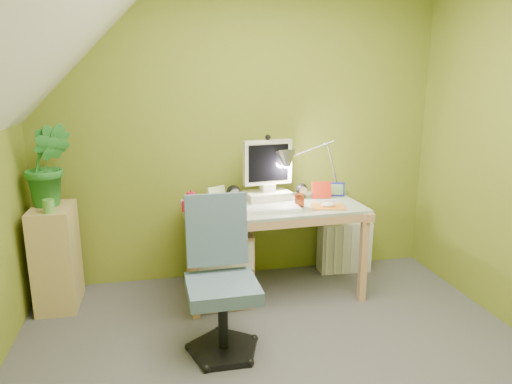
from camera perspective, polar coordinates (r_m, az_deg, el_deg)
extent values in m
cube|color=olive|center=(3.77, -1.90, 7.34)|extent=(3.20, 0.01, 2.40)
cube|color=white|center=(2.12, -22.59, 18.80)|extent=(1.10, 3.20, 1.10)
cube|color=white|center=(3.34, 1.31, -2.09)|extent=(0.48, 0.17, 0.02)
cube|color=#C16F1E|center=(3.47, 8.72, -1.77)|extent=(0.27, 0.22, 0.01)
ellipsoid|color=white|center=(3.47, 8.73, -1.55)|extent=(0.11, 0.08, 0.03)
cylinder|color=maroon|center=(3.45, 5.29, -1.01)|extent=(0.07, 0.07, 0.09)
cube|color=red|center=(3.71, 7.94, 0.25)|extent=(0.15, 0.03, 0.13)
cube|color=#161D98|center=(3.79, 9.72, 0.34)|extent=(0.13, 0.05, 0.11)
cube|color=#AAC184|center=(3.54, -4.78, -0.34)|extent=(0.14, 0.09, 0.13)
cube|color=tan|center=(3.69, -23.04, -7.24)|extent=(0.28, 0.42, 0.74)
imported|color=#28782B|center=(3.56, -23.90, 3.04)|extent=(0.33, 0.27, 0.58)
cylinder|color=#589F42|center=(3.42, -23.83, -1.58)|extent=(0.08, 0.08, 0.09)
cube|color=silver|center=(4.11, 10.64, -6.47)|extent=(0.44, 0.19, 0.43)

